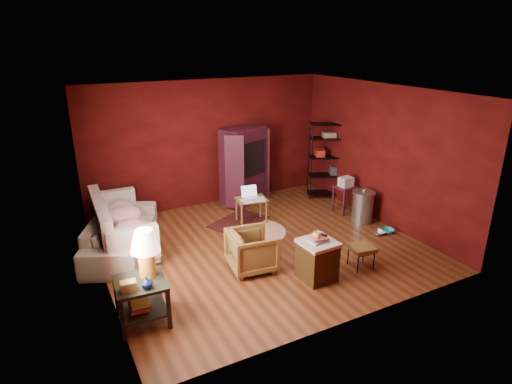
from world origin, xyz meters
TOP-DOWN VIEW (x-y plane):
  - room at (-0.04, -0.01)m, footprint 5.54×5.04m
  - sofa at (-2.28, 1.08)m, footprint 1.56×2.41m
  - armchair at (-0.52, -0.65)m, footprint 0.76×0.80m
  - pet_bowl_steel at (2.27, -0.62)m, footprint 0.25×0.07m
  - pet_bowl_turquoise at (2.49, -0.65)m, footprint 0.26×0.11m
  - vase at (-2.41, -1.41)m, footprint 0.19×0.19m
  - mug at (0.23, -1.40)m, footprint 0.13×0.11m
  - side_table at (-2.39, -1.15)m, footprint 0.69×0.69m
  - sofa_cushions at (-2.30, 1.10)m, footprint 0.92×2.15m
  - hamper at (0.26, -1.39)m, footprint 0.56×0.56m
  - footstool at (1.13, -1.43)m, footprint 0.43×0.43m
  - rug_round at (0.18, 0.60)m, footprint 1.37×1.37m
  - rug_oriental at (0.09, 1.15)m, footprint 1.41×1.24m
  - laptop_desk at (0.33, 1.05)m, footprint 0.67×0.54m
  - tv_armoire at (0.74, 2.24)m, footprint 1.26×1.03m
  - wire_shelving at (2.63, 1.56)m, footprint 0.95×0.70m
  - small_stand at (2.40, 0.60)m, footprint 0.42×0.42m
  - trash_can at (2.37, -0.01)m, footprint 0.51×0.51m

SIDE VIEW (x-z plane):
  - rug_round at x=0.18m, z-range 0.00..0.01m
  - rug_oriental at x=0.09m, z-range 0.01..0.02m
  - pet_bowl_steel at x=2.27m, z-range 0.00..0.25m
  - pet_bowl_turquoise at x=2.49m, z-range 0.00..0.25m
  - footstool at x=1.13m, z-range 0.14..0.53m
  - hamper at x=0.26m, z-range -0.03..0.72m
  - trash_can at x=2.37m, z-range -0.02..0.71m
  - armchair at x=-0.52m, z-range 0.00..0.75m
  - sofa_cushions at x=-2.30m, z-range -0.01..0.88m
  - sofa at x=-2.28m, z-range 0.00..0.91m
  - laptop_desk at x=0.33m, z-range 0.09..0.85m
  - small_stand at x=2.40m, z-range 0.20..1.00m
  - vase at x=-2.41m, z-range 0.62..0.77m
  - side_table at x=-2.39m, z-range 0.13..1.42m
  - mug at x=0.23m, z-range 0.73..0.85m
  - tv_armoire at x=0.74m, z-range 0.04..1.77m
  - wire_shelving at x=2.63m, z-range 0.09..1.87m
  - room at x=-0.04m, z-range -0.02..2.82m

